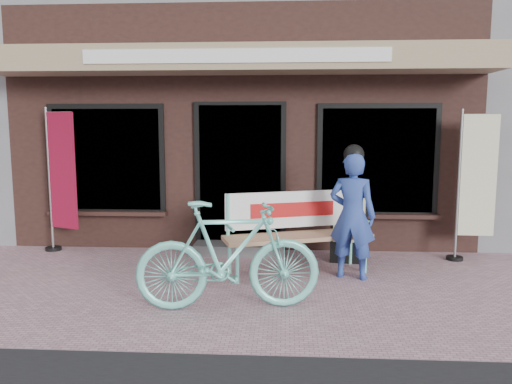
# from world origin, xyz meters

# --- Properties ---
(ground) EXTENTS (70.00, 70.00, 0.00)m
(ground) POSITION_xyz_m (0.00, 0.00, 0.00)
(ground) COLOR #B48995
(ground) RESTS_ON ground
(storefront) EXTENTS (7.00, 6.77, 6.00)m
(storefront) POSITION_xyz_m (0.00, 4.96, 2.99)
(storefront) COLOR black
(storefront) RESTS_ON ground
(bench) EXTENTS (1.93, 1.05, 1.02)m
(bench) POSITION_xyz_m (0.80, 0.92, 0.60)
(bench) COLOR #6FD9C8
(bench) RESTS_ON ground
(person) EXTENTS (0.65, 0.53, 1.64)m
(person) POSITION_xyz_m (1.48, 0.68, 0.80)
(person) COLOR #2B4394
(person) RESTS_ON ground
(bicycle) EXTENTS (1.92, 0.78, 1.12)m
(bicycle) POSITION_xyz_m (0.10, -0.46, 0.56)
(bicycle) COLOR #6FD9C8
(bicycle) RESTS_ON ground
(nobori_red) EXTENTS (0.62, 0.34, 2.12)m
(nobori_red) POSITION_xyz_m (-2.60, 1.70, 1.09)
(nobori_red) COLOR gray
(nobori_red) RESTS_ON ground
(nobori_cream) EXTENTS (0.61, 0.24, 2.08)m
(nobori_cream) POSITION_xyz_m (3.24, 1.57, 1.07)
(nobori_cream) COLOR gray
(nobori_cream) RESTS_ON ground
(menu_stand) EXTENTS (0.50, 0.18, 0.99)m
(menu_stand) POSITION_xyz_m (1.53, 1.32, 0.51)
(menu_stand) COLOR black
(menu_stand) RESTS_ON ground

